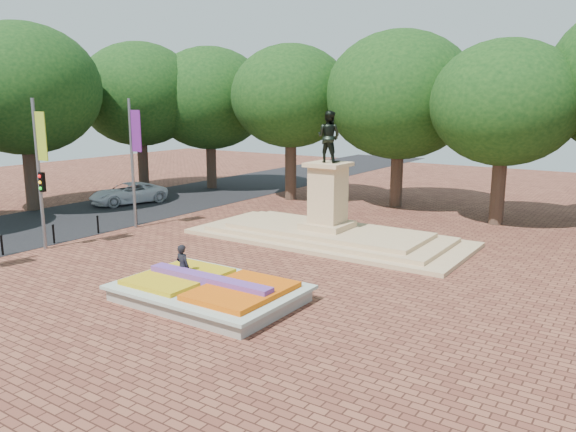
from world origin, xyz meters
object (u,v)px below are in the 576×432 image
object	(u,v)px
flower_bed	(210,291)
van	(128,193)
pedestrian	(183,267)
monument	(328,222)

from	to	relation	value
flower_bed	van	xyz separation A→B (m)	(-17.36, 11.25, 0.33)
van	pedestrian	bearing A→B (deg)	-17.17
van	pedestrian	distance (m)	19.17
flower_bed	pedestrian	bearing A→B (deg)	167.88
monument	van	size ratio (longest dim) A/B	2.74
pedestrian	flower_bed	bearing A→B (deg)	171.21
van	pedestrian	world-z (taller)	pedestrian
monument	van	xyz separation A→B (m)	(-16.33, 1.25, -0.17)
van	pedestrian	size ratio (longest dim) A/B	2.95
monument	pedestrian	world-z (taller)	monument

